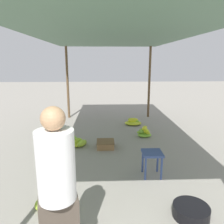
# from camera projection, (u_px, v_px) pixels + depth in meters

# --- Properties ---
(canopy_post_back_left) EXTENTS (0.08, 0.08, 2.44)m
(canopy_post_back_left) POSITION_uv_depth(u_px,v_px,m) (68.00, 83.00, 7.50)
(canopy_post_back_left) COLOR brown
(canopy_post_back_left) RESTS_ON ground
(canopy_post_back_right) EXTENTS (0.08, 0.08, 2.44)m
(canopy_post_back_right) POSITION_uv_depth(u_px,v_px,m) (149.00, 83.00, 7.61)
(canopy_post_back_right) COLOR brown
(canopy_post_back_right) RESTS_ON ground
(canopy_tarp) EXTENTS (3.23, 6.56, 0.04)m
(canopy_tarp) POSITION_uv_depth(u_px,v_px,m) (112.00, 35.00, 4.27)
(canopy_tarp) COLOR #567A60
(canopy_tarp) RESTS_ON canopy_post_front_left
(vendor_foreground) EXTENTS (0.42, 0.42, 1.61)m
(vendor_foreground) POSITION_uv_depth(u_px,v_px,m) (58.00, 190.00, 1.98)
(vendor_foreground) COLOR #4C4238
(vendor_foreground) RESTS_ON ground
(stool) EXTENTS (0.34, 0.34, 0.44)m
(stool) POSITION_uv_depth(u_px,v_px,m) (152.00, 157.00, 3.77)
(stool) COLOR #384C84
(stool) RESTS_ON ground
(basin_black) EXTENTS (0.47, 0.47, 0.15)m
(basin_black) POSITION_uv_depth(u_px,v_px,m) (191.00, 211.00, 2.82)
(basin_black) COLOR black
(basin_black) RESTS_ON ground
(banana_pile_left_0) EXTENTS (0.52, 0.49, 0.20)m
(banana_pile_left_0) POSITION_uv_depth(u_px,v_px,m) (53.00, 200.00, 3.04)
(banana_pile_left_0) COLOR #8BBC33
(banana_pile_left_0) RESTS_ON ground
(banana_pile_left_1) EXTENTS (0.58, 0.54, 0.23)m
(banana_pile_left_1) POSITION_uv_depth(u_px,v_px,m) (76.00, 142.00, 5.20)
(banana_pile_left_1) COLOR #8FBD33
(banana_pile_left_1) RESTS_ON ground
(banana_pile_right_0) EXTENTS (0.39, 0.33, 0.29)m
(banana_pile_right_0) POSITION_uv_depth(u_px,v_px,m) (144.00, 132.00, 5.81)
(banana_pile_right_0) COLOR #77B437
(banana_pile_right_0) RESTS_ON ground
(banana_pile_right_1) EXTENTS (0.52, 0.46, 0.21)m
(banana_pile_right_1) POSITION_uv_depth(u_px,v_px,m) (133.00, 122.00, 6.93)
(banana_pile_right_1) COLOR #9BC230
(banana_pile_right_1) RESTS_ON ground
(crate_near) EXTENTS (0.40, 0.40, 0.16)m
(crate_near) POSITION_uv_depth(u_px,v_px,m) (105.00, 144.00, 5.07)
(crate_near) COLOR olive
(crate_near) RESTS_ON ground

